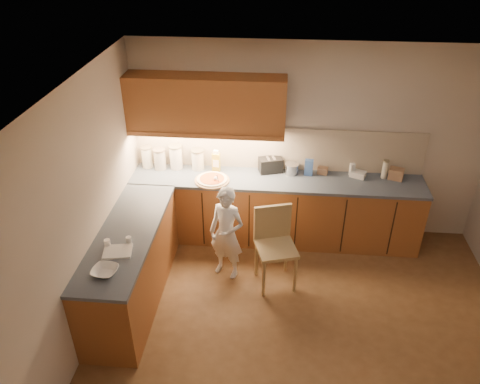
{
  "coord_description": "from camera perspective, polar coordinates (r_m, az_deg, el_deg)",
  "views": [
    {
      "loc": [
        -0.37,
        -3.53,
        3.89
      ],
      "look_at": [
        -0.8,
        1.2,
        1.0
      ],
      "focal_mm": 35.0,
      "sensor_mm": 36.0,
      "label": 1
    }
  ],
  "objects": [
    {
      "name": "pizza_on_board",
      "position": [
        5.94,
        -3.41,
        1.51
      ],
      "size": [
        0.44,
        0.44,
        0.18
      ],
      "rotation": [
        0.0,
        0.0,
        0.22
      ],
      "color": "tan",
      "rests_on": "l_counter"
    },
    {
      "name": "child",
      "position": [
        5.55,
        -1.63,
        -5.07
      ],
      "size": [
        0.51,
        0.43,
        1.2
      ],
      "primitive_type": "imported",
      "rotation": [
        0.0,
        0.0,
        -0.37
      ],
      "color": "white",
      "rests_on": "ground"
    },
    {
      "name": "mixing_bowl",
      "position": [
        4.66,
        -16.14,
        -9.27
      ],
      "size": [
        0.27,
        0.27,
        0.06
      ],
      "primitive_type": "imported",
      "rotation": [
        0.0,
        0.0,
        -0.13
      ],
      "color": "white",
      "rests_on": "l_counter"
    },
    {
      "name": "canister_b",
      "position": [
        6.26,
        -9.75,
        3.99
      ],
      "size": [
        0.16,
        0.16,
        0.29
      ],
      "rotation": [
        0.0,
        0.0,
        -0.23
      ],
      "color": "beige",
      "rests_on": "l_counter"
    },
    {
      "name": "white_bottle",
      "position": [
        6.2,
        13.5,
        2.66
      ],
      "size": [
        0.07,
        0.07,
        0.17
      ],
      "primitive_type": "cube",
      "rotation": [
        0.0,
        0.0,
        0.25
      ],
      "color": "silver",
      "rests_on": "l_counter"
    },
    {
      "name": "toaster",
      "position": [
        6.13,
        3.76,
        3.31
      ],
      "size": [
        0.34,
        0.25,
        0.2
      ],
      "rotation": [
        0.0,
        0.0,
        0.29
      ],
      "color": "black",
      "rests_on": "l_counter"
    },
    {
      "name": "oil_jug",
      "position": [
        6.12,
        -2.92,
        3.72
      ],
      "size": [
        0.11,
        0.08,
        0.3
      ],
      "rotation": [
        0.0,
        0.0,
        -0.11
      ],
      "color": "gold",
      "rests_on": "l_counter"
    },
    {
      "name": "tall_jar",
      "position": [
        6.24,
        17.25,
        2.69
      ],
      "size": [
        0.08,
        0.08,
        0.25
      ],
      "rotation": [
        0.0,
        0.0,
        0.24
      ],
      "color": "white",
      "rests_on": "l_counter"
    },
    {
      "name": "spice_jar_b",
      "position": [
        4.98,
        -13.4,
        -5.73
      ],
      "size": [
        0.08,
        0.08,
        0.08
      ],
      "primitive_type": "cylinder",
      "rotation": [
        0.0,
        0.0,
        -0.4
      ],
      "color": "white",
      "rests_on": "l_counter"
    },
    {
      "name": "upper_cabinets",
      "position": [
        5.8,
        -4.19,
        10.63
      ],
      "size": [
        1.95,
        0.36,
        0.73
      ],
      "color": "#97582C",
      "rests_on": "ground"
    },
    {
      "name": "dough_cloth",
      "position": [
        4.9,
        -14.7,
        -7.03
      ],
      "size": [
        0.32,
        0.27,
        0.02
      ],
      "primitive_type": "cube",
      "rotation": [
        0.0,
        0.0,
        0.18
      ],
      "color": "silver",
      "rests_on": "l_counter"
    },
    {
      "name": "steel_pot",
      "position": [
        6.12,
        6.31,
        2.85
      ],
      "size": [
        0.19,
        0.19,
        0.14
      ],
      "color": "#A2A1A6",
      "rests_on": "l_counter"
    },
    {
      "name": "card_box_b",
      "position": [
        6.29,
        18.5,
        2.12
      ],
      "size": [
        0.22,
        0.19,
        0.14
      ],
      "primitive_type": "cube",
      "rotation": [
        0.0,
        0.0,
        -0.33
      ],
      "color": "#967051",
      "rests_on": "l_counter"
    },
    {
      "name": "canister_c",
      "position": [
        6.23,
        -7.82,
        4.26
      ],
      "size": [
        0.17,
        0.17,
        0.33
      ],
      "rotation": [
        0.0,
        0.0,
        -0.02
      ],
      "color": "white",
      "rests_on": "l_counter"
    },
    {
      "name": "wooden_chair",
      "position": [
        5.49,
        4.24,
        -5.96
      ],
      "size": [
        0.55,
        0.55,
        0.98
      ],
      "rotation": [
        0.0,
        0.0,
        0.29
      ],
      "color": "tan",
      "rests_on": "ground"
    },
    {
      "name": "card_box_a",
      "position": [
        6.18,
        10.03,
        2.59
      ],
      "size": [
        0.15,
        0.12,
        0.09
      ],
      "primitive_type": "cube",
      "rotation": [
        0.0,
        0.0,
        -0.25
      ],
      "color": "#A27857",
      "rests_on": "l_counter"
    },
    {
      "name": "l_counter",
      "position": [
        5.9,
        -1.15,
        -4.18
      ],
      "size": [
        3.77,
        2.62,
        0.92
      ],
      "color": "#97582C",
      "rests_on": "ground"
    },
    {
      "name": "canister_a",
      "position": [
        6.33,
        -11.28,
        4.21
      ],
      "size": [
        0.15,
        0.15,
        0.3
      ],
      "rotation": [
        0.0,
        0.0,
        -0.21
      ],
      "color": "white",
      "rests_on": "l_counter"
    },
    {
      "name": "spice_jar_a",
      "position": [
        4.99,
        -15.87,
        -6.01
      ],
      "size": [
        0.06,
        0.06,
        0.08
      ],
      "primitive_type": "cylinder",
      "rotation": [
        0.0,
        0.0,
        0.04
      ],
      "color": "white",
      "rests_on": "l_counter"
    },
    {
      "name": "room",
      "position": [
        4.18,
        9.47,
        -1.11
      ],
      "size": [
        4.54,
        4.5,
        2.62
      ],
      "color": "brown",
      "rests_on": "ground"
    },
    {
      "name": "backsplash",
      "position": [
        6.13,
        4.65,
        5.29
      ],
      "size": [
        3.75,
        0.02,
        0.58
      ],
      "primitive_type": "cube",
      "color": "#BAAA90",
      "rests_on": "l_counter"
    },
    {
      "name": "flat_pack",
      "position": [
        6.21,
        14.17,
        2.14
      ],
      "size": [
        0.23,
        0.2,
        0.08
      ],
      "primitive_type": "cube",
      "rotation": [
        0.0,
        0.0,
        -0.41
      ],
      "color": "silver",
      "rests_on": "l_counter"
    },
    {
      "name": "canister_d",
      "position": [
        6.19,
        -5.18,
        3.99
      ],
      "size": [
        0.17,
        0.17,
        0.28
      ],
      "rotation": [
        0.0,
        0.0,
        0.32
      ],
      "color": "silver",
      "rests_on": "l_counter"
    },
    {
      "name": "blue_box",
      "position": [
        6.1,
        8.39,
        2.99
      ],
      "size": [
        0.11,
        0.09,
        0.21
      ],
      "primitive_type": "cube",
      "rotation": [
        0.0,
        0.0,
        -0.11
      ],
      "color": "#3559A0",
      "rests_on": "l_counter"
    }
  ]
}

